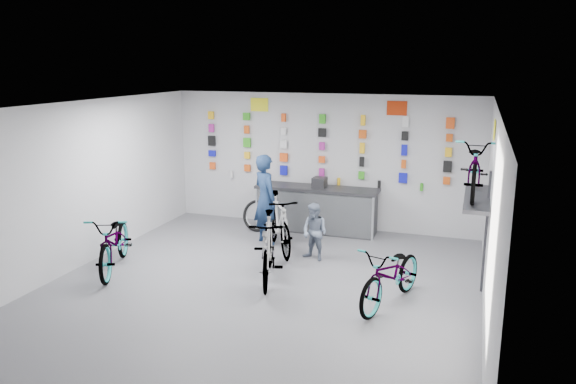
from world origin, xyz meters
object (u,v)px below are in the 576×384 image
(counter, at_px, (317,210))
(bike_right, at_px, (392,275))
(bike_left, at_px, (115,241))
(bike_center, at_px, (268,248))
(customer, at_px, (315,232))
(clerk, at_px, (265,199))
(bike_service, at_px, (279,223))

(counter, relative_size, bike_right, 1.45)
(bike_right, bearing_deg, bike_left, -161.13)
(bike_center, distance_m, customer, 1.34)
(bike_center, relative_size, bike_right, 1.04)
(counter, bearing_deg, bike_center, -89.96)
(clerk, height_order, customer, clerk)
(bike_left, distance_m, customer, 3.64)
(counter, height_order, customer, customer)
(bike_right, xyz_separation_m, clerk, (-2.92, 2.25, 0.44))
(bike_left, distance_m, bike_center, 2.81)
(counter, xyz_separation_m, bike_center, (0.00, -3.04, 0.10))
(bike_left, height_order, bike_center, bike_center)
(bike_right, xyz_separation_m, bike_service, (-2.49, 1.84, 0.09))
(bike_service, bearing_deg, bike_left, -173.65)
(bike_center, xyz_separation_m, clerk, (-0.77, 1.92, 0.35))
(clerk, bearing_deg, bike_right, -177.23)
(counter, xyz_separation_m, bike_left, (-2.77, -3.44, 0.05))
(bike_left, bearing_deg, counter, 28.19)
(counter, relative_size, bike_center, 1.39)
(bike_center, bearing_deg, clerk, 95.14)
(counter, bearing_deg, bike_service, -102.52)
(bike_left, bearing_deg, customer, 4.05)
(bike_center, distance_m, clerk, 2.10)
(bike_left, height_order, bike_service, bike_service)
(bike_service, bearing_deg, bike_center, -109.23)
(bike_service, height_order, customer, bike_service)
(bike_center, bearing_deg, bike_right, -25.53)
(bike_center, bearing_deg, bike_service, 85.80)
(clerk, bearing_deg, bike_center, 152.31)
(bike_center, xyz_separation_m, bike_right, (2.15, -0.33, -0.09))
(bike_right, bearing_deg, bike_center, -170.68)
(bike_service, bearing_deg, bike_right, -68.45)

